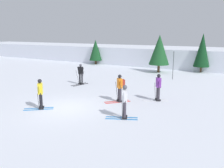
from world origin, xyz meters
name	(u,v)px	position (x,y,z in m)	size (l,w,h in m)	color
ground_plane	(66,108)	(0.00, 0.00, 0.00)	(120.00, 120.00, 0.00)	silver
far_snow_ridge	(175,56)	(0.00, 21.54, 1.14)	(80.00, 8.56, 2.29)	silver
skier_yellow	(40,93)	(-1.09, -0.82, 0.92)	(1.45, 1.33, 1.71)	#237AC6
skier_orange	(120,87)	(2.01, 2.70, 0.96)	(1.34, 1.44, 1.71)	red
skier_black	(81,73)	(-3.22, 5.48, 0.92)	(0.99, 1.64, 1.71)	black
skier_white	(125,101)	(3.64, 0.21, 0.92)	(1.61, 1.01, 1.71)	#237AC6
skier_purple	(158,87)	(3.96, 4.08, 0.92)	(1.51, 1.25, 1.71)	silver
trail_marker_pole	(173,66)	(2.68, 11.49, 1.29)	(0.04, 0.04, 2.58)	black
conifer_far_left	(96,50)	(-9.66, 16.97, 1.93)	(1.72, 1.72, 3.33)	#513823
conifer_far_right	(202,50)	(4.10, 17.08, 2.39)	(1.68, 1.68, 4.17)	#513823
conifer_far_centre	(159,50)	(0.17, 14.69, 2.44)	(2.18, 2.18, 4.02)	#513823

